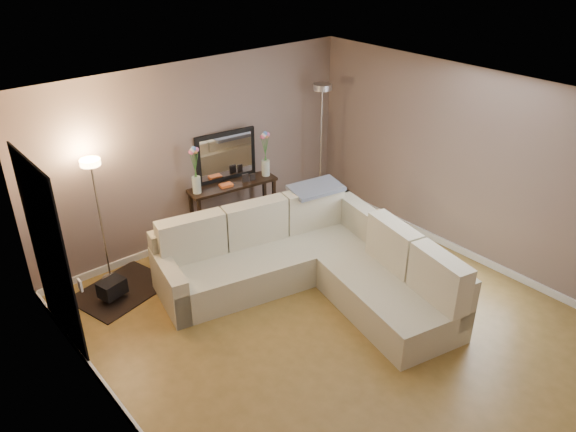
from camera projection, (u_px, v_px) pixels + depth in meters
floor at (332, 323)px, 6.60m from camera, size 5.00×5.50×0.01m
ceiling at (342, 108)px, 5.37m from camera, size 5.00×5.50×0.01m
wall_back at (198, 153)px, 7.85m from camera, size 5.00×0.02×2.60m
wall_left at (115, 323)px, 4.56m from camera, size 0.02×5.50×2.60m
wall_right at (472, 167)px, 7.41m from camera, size 0.02×5.50×2.60m
baseboard_back at (205, 231)px, 8.42m from camera, size 5.00×0.03×0.10m
baseboard_left at (137, 429)px, 5.16m from camera, size 0.03×5.50×0.10m
baseboard_right at (458, 249)px, 7.98m from camera, size 0.03×5.50×0.10m
doorway at (50, 257)px, 5.82m from camera, size 0.02×1.20×2.20m
switch_plate at (80, 285)px, 5.20m from camera, size 0.02×0.08×0.12m
sectional_sofa at (309, 261)px, 7.10m from camera, size 2.98×3.25×1.00m
throw_blanket at (316, 188)px, 7.57m from camera, size 0.78×0.53×0.10m
console_table at (229, 207)px, 8.25m from camera, size 1.35×0.52×0.81m
leaning_mirror at (226, 156)px, 8.07m from camera, size 0.93×0.16×0.73m
table_decor at (234, 183)px, 8.08m from camera, size 0.56×0.16×0.13m
flower_vase_left at (196, 174)px, 7.72m from camera, size 0.16×0.14×0.70m
flower_vase_right at (265, 157)px, 8.25m from camera, size 0.16×0.14×0.70m
floor_lamp_lit at (96, 197)px, 6.84m from camera, size 0.29×0.29×1.70m
floor_lamp_unlit at (321, 122)px, 8.70m from camera, size 0.30×0.30×2.01m
charcoal_rug at (122, 290)px, 7.16m from camera, size 1.29×1.09×0.01m
black_bag at (112, 288)px, 6.91m from camera, size 0.36×0.30×0.20m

